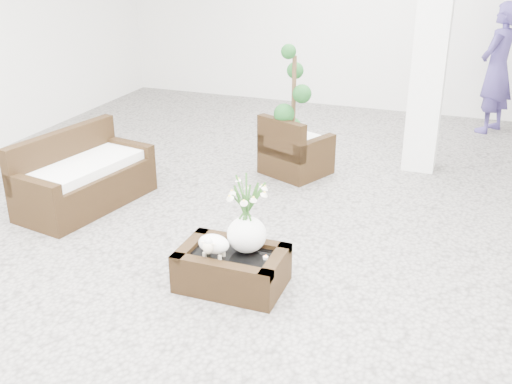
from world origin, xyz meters
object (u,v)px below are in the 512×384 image
(coffee_table, at_px, (232,270))
(topiary, at_px, (293,113))
(armchair, at_px, (297,144))
(loveseat, at_px, (84,171))

(coffee_table, relative_size, topiary, 0.56)
(coffee_table, xyz_separation_m, armchair, (-0.28, 2.80, 0.23))
(loveseat, distance_m, topiary, 2.57)
(coffee_table, xyz_separation_m, loveseat, (-2.19, 1.02, 0.26))
(coffee_table, xyz_separation_m, topiary, (-0.31, 2.73, 0.65))
(topiary, bearing_deg, coffee_table, -83.60)
(coffee_table, distance_m, armchair, 2.82)
(coffee_table, distance_m, loveseat, 2.43)
(armchair, height_order, loveseat, loveseat)
(loveseat, relative_size, topiary, 0.96)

